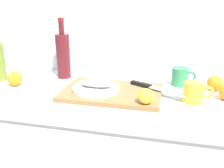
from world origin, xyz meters
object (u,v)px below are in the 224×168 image
chef_knife (150,87)px  coffee_mug_2 (194,92)px  orange_0 (15,79)px  wine_bottle (63,55)px  white_plate (96,88)px  lemon_0 (146,96)px  coffee_mug_0 (180,77)px  cutting_board (112,92)px  fish_fillet (96,83)px

chef_knife → coffee_mug_2: coffee_mug_2 is taller
chef_knife → orange_0: orange_0 is taller
wine_bottle → chef_knife: bearing=-15.3°
chef_knife → coffee_mug_2: (0.19, -0.06, 0.01)m
white_plate → chef_knife: (0.24, 0.07, 0.00)m
lemon_0 → coffee_mug_0: coffee_mug_0 is taller
coffee_mug_0 → lemon_0: bearing=-113.8°
white_plate → orange_0: 0.44m
lemon_0 → coffee_mug_0: 0.35m
wine_bottle → orange_0: (-0.19, -0.19, -0.09)m
lemon_0 → coffee_mug_0: size_ratio=0.52×
cutting_board → orange_0: size_ratio=6.06×
wine_bottle → fish_fillet: bearing=-39.8°
coffee_mug_0 → cutting_board: bearing=-147.0°
fish_fillet → coffee_mug_0: size_ratio=1.36×
cutting_board → orange_0: orange_0 is taller
coffee_mug_2 → orange_0: (-0.87, 0.01, -0.01)m
chef_knife → coffee_mug_2: size_ratio=2.11×
cutting_board → coffee_mug_2: size_ratio=3.54×
cutting_board → coffee_mug_2: bearing=-0.8°
orange_0 → lemon_0: bearing=-10.5°
cutting_board → white_plate: white_plate is taller
cutting_board → wine_bottle: bearing=148.8°
white_plate → orange_0: orange_0 is taller
chef_knife → fish_fillet: bearing=-134.5°
fish_fillet → coffee_mug_0: coffee_mug_0 is taller
coffee_mug_2 → coffee_mug_0: bearing=104.5°
coffee_mug_0 → coffee_mug_2: 0.21m
wine_bottle → coffee_mug_0: (0.63, 0.01, -0.08)m
lemon_0 → coffee_mug_0: (0.14, 0.32, -0.01)m
fish_fillet → white_plate: bearing=-90.0°
lemon_0 → wine_bottle: (-0.49, 0.31, 0.08)m
cutting_board → wine_bottle: (-0.32, 0.19, 0.12)m
lemon_0 → coffee_mug_2: (0.19, 0.11, -0.01)m
chef_knife → lemon_0: (-0.00, -0.18, 0.02)m
coffee_mug_0 → white_plate: bearing=-150.7°
white_plate → coffee_mug_2: 0.43m
coffee_mug_2 → white_plate: bearing=-178.9°
white_plate → chef_knife: chef_knife is taller
white_plate → lemon_0: bearing=-23.8°
white_plate → coffee_mug_0: 0.44m
white_plate → orange_0: (-0.43, 0.02, 0.01)m
cutting_board → coffee_mug_0: 0.37m
coffee_mug_0 → fish_fillet: bearing=-150.7°
white_plate → chef_knife: bearing=16.9°
white_plate → fish_fillet: bearing=90.0°
fish_fillet → wine_bottle: 0.33m
coffee_mug_0 → coffee_mug_2: bearing=-75.5°
chef_knife → coffee_mug_2: 0.20m
wine_bottle → orange_0: bearing=-134.5°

